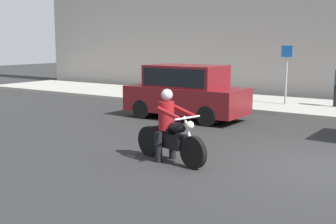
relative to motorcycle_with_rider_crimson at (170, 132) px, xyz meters
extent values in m
plane|color=#262626|center=(2.97, 1.37, -0.64)|extent=(80.00, 80.00, 0.00)
cylinder|color=black|center=(0.70, -0.17, -0.30)|extent=(0.68, 0.28, 0.68)
cylinder|color=black|center=(-0.67, 0.16, -0.30)|extent=(0.68, 0.28, 0.68)
cylinder|color=silver|center=(0.58, -0.14, 0.04)|extent=(0.35, 0.14, 0.75)
cube|color=black|center=(0.01, -0.01, -0.16)|extent=(0.82, 0.46, 0.32)
ellipsoid|color=black|center=(0.23, -0.06, 0.14)|extent=(0.52, 0.35, 0.22)
cube|color=black|center=(-0.16, 0.04, 0.04)|extent=(0.56, 0.36, 0.10)
cylinder|color=silver|center=(0.52, -0.13, 0.39)|extent=(0.21, 0.69, 0.04)
sphere|color=silver|center=(0.60, -0.15, 0.25)|extent=(0.17, 0.17, 0.17)
cylinder|color=silver|center=(-0.24, 0.22, -0.28)|extent=(0.70, 0.23, 0.07)
cylinder|color=black|center=(-0.17, -0.17, -0.31)|extent=(0.18, 0.18, 0.66)
cylinder|color=black|center=(-0.07, 0.22, -0.31)|extent=(0.18, 0.18, 0.66)
cylinder|color=maroon|center=(-0.10, 0.02, 0.35)|extent=(0.41, 0.41, 0.61)
cylinder|color=maroon|center=(0.16, -0.27, 0.46)|extent=(0.67, 0.25, 0.24)
cylinder|color=maroon|center=(0.26, 0.16, 0.46)|extent=(0.67, 0.25, 0.24)
sphere|color=tan|center=(-0.08, 0.02, 0.78)|extent=(0.20, 0.20, 0.20)
sphere|color=#B7B7BC|center=(-0.08, 0.02, 0.81)|extent=(0.25, 0.25, 0.25)
cube|color=maroon|center=(-2.58, 4.78, 0.02)|extent=(4.05, 1.70, 0.84)
cube|color=maroon|center=(-2.58, 4.78, 0.80)|extent=(2.51, 1.56, 0.72)
cube|color=black|center=(-2.58, 4.78, 0.80)|extent=(2.31, 1.59, 0.58)
cylinder|color=black|center=(-1.33, 4.78, -0.32)|extent=(0.64, 1.76, 0.64)
cylinder|color=black|center=(-3.84, 4.78, -0.32)|extent=(0.64, 1.76, 0.64)
cylinder|color=gray|center=(-0.72, 9.15, 0.66)|extent=(0.08, 0.08, 2.31)
cube|color=#1959B2|center=(-0.72, 9.12, 1.56)|extent=(0.44, 0.03, 0.44)
cylinder|color=black|center=(1.07, 9.55, -0.09)|extent=(0.14, 0.14, 0.82)
camera|label=1|loc=(5.27, -7.77, 1.93)|focal=47.77mm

